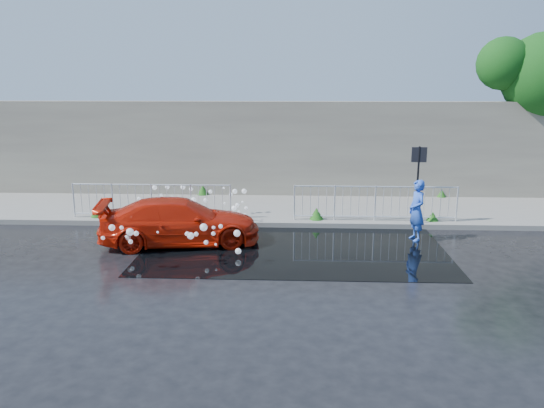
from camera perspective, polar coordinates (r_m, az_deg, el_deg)
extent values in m
plane|color=black|center=(13.49, 0.19, -5.89)|extent=(90.00, 90.00, 0.00)
cube|color=slate|center=(18.27, 0.85, -0.56)|extent=(30.00, 4.00, 0.15)
cube|color=slate|center=(16.33, 0.63, -2.20)|extent=(30.00, 0.25, 0.16)
cube|color=#6B645A|center=(20.10, 1.06, 5.99)|extent=(30.00, 0.60, 3.50)
cube|color=black|center=(14.42, 2.35, -4.60)|extent=(8.00, 5.00, 0.01)
cylinder|color=black|center=(16.56, 15.34, 1.71)|extent=(0.06, 0.06, 2.50)
cube|color=black|center=(16.40, 15.55, 5.13)|extent=(0.45, 0.04, 0.45)
cylinder|color=#332114|center=(23.06, 27.04, 6.99)|extent=(0.36, 0.36, 5.00)
sphere|color=#0D3710|center=(21.49, 23.63, 13.68)|extent=(1.91, 1.91, 1.91)
cylinder|color=silver|center=(17.94, -20.55, 0.39)|extent=(0.05, 0.05, 1.10)
cylinder|color=silver|center=(16.63, -4.49, 0.25)|extent=(0.05, 0.05, 1.10)
cylinder|color=silver|center=(17.01, -12.92, 2.04)|extent=(5.00, 0.04, 0.04)
cylinder|color=silver|center=(17.22, -12.76, -1.07)|extent=(5.00, 0.04, 0.04)
cylinder|color=silver|center=(16.51, 2.41, 0.18)|extent=(0.05, 0.05, 1.10)
cylinder|color=silver|center=(17.24, 19.27, 0.00)|extent=(0.05, 0.05, 1.10)
cylinder|color=silver|center=(16.58, 11.10, 1.84)|extent=(5.00, 0.04, 0.04)
cylinder|color=silver|center=(16.79, 10.96, -1.34)|extent=(5.00, 0.04, 0.04)
cone|color=#175316|center=(17.80, -18.32, -0.71)|extent=(0.40, 0.40, 0.38)
cone|color=#175316|center=(16.84, -6.14, -1.03)|extent=(0.36, 0.36, 0.29)
cone|color=#175316|center=(16.66, 4.81, -1.03)|extent=(0.44, 0.44, 0.37)
cone|color=#175316|center=(17.19, 16.89, -1.27)|extent=(0.38, 0.38, 0.28)
cone|color=#175316|center=(20.36, -7.46, 1.51)|extent=(0.42, 0.42, 0.37)
cone|color=#175316|center=(20.80, 17.78, 1.09)|extent=(0.34, 0.34, 0.27)
sphere|color=white|center=(16.04, -4.41, -1.21)|extent=(0.14, 0.14, 0.14)
sphere|color=white|center=(17.65, -9.56, 1.81)|extent=(0.17, 0.17, 0.17)
sphere|color=white|center=(15.99, -6.43, -1.08)|extent=(0.10, 0.10, 0.10)
sphere|color=white|center=(16.39, -3.21, 0.22)|extent=(0.06, 0.06, 0.06)
sphere|color=white|center=(16.56, -8.93, -0.11)|extent=(0.13, 0.13, 0.13)
sphere|color=white|center=(16.18, -15.21, -1.78)|extent=(0.13, 0.13, 0.13)
sphere|color=white|center=(16.31, -10.95, -0.46)|extent=(0.08, 0.08, 0.08)
sphere|color=white|center=(16.77, -10.37, 0.11)|extent=(0.18, 0.18, 0.18)
sphere|color=white|center=(15.98, -13.79, -2.30)|extent=(0.08, 0.08, 0.08)
sphere|color=white|center=(17.32, -6.64, 1.33)|extent=(0.13, 0.13, 0.13)
sphere|color=white|center=(16.67, -8.43, 0.44)|extent=(0.17, 0.17, 0.17)
sphere|color=white|center=(15.78, -7.31, -2.29)|extent=(0.15, 0.15, 0.15)
sphere|color=white|center=(16.29, -3.75, -0.12)|extent=(0.13, 0.13, 0.13)
sphere|color=white|center=(17.88, -11.19, 1.81)|extent=(0.14, 0.14, 0.14)
sphere|color=white|center=(15.85, -3.59, -0.84)|extent=(0.08, 0.08, 0.08)
sphere|color=white|center=(17.59, -12.52, 1.75)|extent=(0.16, 0.16, 0.16)
sphere|color=white|center=(16.46, -8.39, 0.18)|extent=(0.09, 0.09, 0.09)
sphere|color=white|center=(17.08, -4.45, 1.03)|extent=(0.12, 0.12, 0.12)
sphere|color=white|center=(17.09, -10.70, 0.62)|extent=(0.15, 0.15, 0.15)
sphere|color=white|center=(16.10, -5.96, -1.11)|extent=(0.09, 0.09, 0.09)
sphere|color=white|center=(16.40, -12.71, -1.25)|extent=(0.16, 0.16, 0.16)
sphere|color=white|center=(16.48, -5.12, 0.07)|extent=(0.07, 0.07, 0.07)
sphere|color=white|center=(15.55, -6.76, -2.14)|extent=(0.17, 0.17, 0.17)
sphere|color=white|center=(16.60, -7.17, 0.41)|extent=(0.13, 0.13, 0.13)
sphere|color=white|center=(16.28, -4.13, -0.46)|extent=(0.16, 0.16, 0.16)
sphere|color=white|center=(15.95, -9.06, -1.04)|extent=(0.16, 0.16, 0.16)
sphere|color=white|center=(15.97, -6.90, -1.33)|extent=(0.15, 0.15, 0.15)
sphere|color=white|center=(16.21, -2.81, -0.45)|extent=(0.11, 0.11, 0.11)
sphere|color=white|center=(17.18, -4.03, 1.36)|extent=(0.17, 0.17, 0.17)
sphere|color=white|center=(15.89, -2.95, -1.20)|extent=(0.11, 0.11, 0.11)
sphere|color=white|center=(17.30, -8.72, 1.60)|extent=(0.13, 0.13, 0.13)
sphere|color=white|center=(16.35, -4.09, -0.46)|extent=(0.13, 0.13, 0.13)
sphere|color=white|center=(17.23, -3.02, 1.38)|extent=(0.17, 0.17, 0.17)
sphere|color=white|center=(16.32, -13.26, -1.41)|extent=(0.13, 0.13, 0.13)
sphere|color=white|center=(16.36, -10.19, -1.25)|extent=(0.08, 0.08, 0.08)
sphere|color=white|center=(16.96, -14.12, 0.57)|extent=(0.11, 0.11, 0.11)
sphere|color=white|center=(15.56, -3.04, -1.87)|extent=(0.13, 0.13, 0.13)
sphere|color=white|center=(17.11, -11.86, 0.88)|extent=(0.13, 0.13, 0.13)
sphere|color=white|center=(16.80, -13.60, 0.30)|extent=(0.10, 0.10, 0.10)
sphere|color=white|center=(17.19, -5.21, 1.74)|extent=(0.07, 0.07, 0.07)
sphere|color=white|center=(15.56, -6.02, -2.52)|extent=(0.07, 0.07, 0.07)
sphere|color=white|center=(15.83, -8.23, -1.91)|extent=(0.10, 0.10, 0.10)
sphere|color=white|center=(13.08, -8.74, -3.41)|extent=(0.17, 0.17, 0.17)
sphere|color=white|center=(12.91, -3.78, -3.16)|extent=(0.17, 0.17, 0.17)
sphere|color=white|center=(12.82, -15.04, -2.92)|extent=(0.18, 0.18, 0.18)
sphere|color=white|center=(13.51, -12.20, -2.98)|extent=(0.06, 0.06, 0.06)
sphere|color=white|center=(12.48, -6.33, -3.18)|extent=(0.10, 0.10, 0.10)
sphere|color=white|center=(13.95, -14.40, -3.09)|extent=(0.13, 0.13, 0.13)
sphere|color=white|center=(12.90, -16.84, -2.45)|extent=(0.15, 0.15, 0.15)
sphere|color=white|center=(13.54, -8.16, -3.22)|extent=(0.12, 0.12, 0.12)
sphere|color=white|center=(12.74, -5.54, -2.40)|extent=(0.11, 0.11, 0.11)
sphere|color=white|center=(14.22, -17.72, -3.50)|extent=(0.10, 0.10, 0.10)
sphere|color=white|center=(14.17, -15.23, -3.53)|extent=(0.14, 0.14, 0.14)
sphere|color=white|center=(13.52, -6.08, -4.34)|extent=(0.06, 0.06, 0.06)
sphere|color=white|center=(13.59, -15.88, -2.47)|extent=(0.10, 0.10, 0.10)
sphere|color=white|center=(12.82, -9.11, -3.20)|extent=(0.11, 0.11, 0.11)
sphere|color=white|center=(13.54, -3.66, -5.08)|extent=(0.16, 0.16, 0.16)
sphere|color=white|center=(12.92, -14.40, -2.97)|extent=(0.06, 0.06, 0.06)
sphere|color=white|center=(14.07, -14.97, -3.93)|extent=(0.12, 0.12, 0.12)
sphere|color=white|center=(13.85, -15.40, -3.39)|extent=(0.07, 0.07, 0.07)
sphere|color=white|center=(12.60, -6.31, -2.53)|extent=(0.08, 0.08, 0.08)
sphere|color=white|center=(12.27, -7.36, -2.50)|extent=(0.18, 0.18, 0.18)
sphere|color=white|center=(13.58, -7.11, -4.12)|extent=(0.12, 0.12, 0.12)
imported|color=#B71907|center=(14.74, -9.88, -1.87)|extent=(4.58, 2.51, 1.26)
imported|color=blue|center=(15.34, 15.30, -0.66)|extent=(0.55, 0.71, 1.72)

